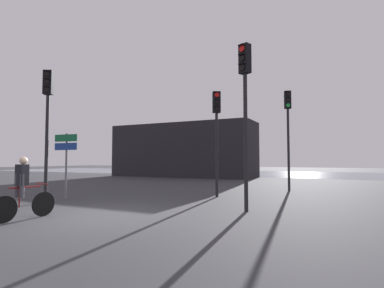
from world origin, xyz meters
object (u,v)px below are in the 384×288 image
at_px(traffic_light_center, 217,123).
at_px(traffic_light_far_right, 288,122).
at_px(traffic_light_near_left, 47,111).
at_px(direction_sign_post, 66,153).
at_px(cyclist, 23,188).
at_px(distant_building, 183,150).
at_px(traffic_light_near_right, 245,96).

bearing_deg(traffic_light_center, traffic_light_far_right, -151.91).
distance_m(traffic_light_near_left, direction_sign_post, 1.84).
relative_size(traffic_light_far_right, cyclist, 2.94).
relative_size(distant_building, traffic_light_center, 3.03).
xyz_separation_m(traffic_light_near_right, direction_sign_post, (-7.22, -0.34, -1.69)).
relative_size(traffic_light_center, cyclist, 2.59).
bearing_deg(traffic_light_center, distant_building, -87.67).
xyz_separation_m(traffic_light_far_right, direction_sign_post, (-7.44, -7.17, -1.67)).
relative_size(traffic_light_center, traffic_light_near_right, 0.87).
distance_m(traffic_light_center, traffic_light_near_right, 3.62).
distance_m(traffic_light_near_right, cyclist, 6.65).
height_order(direction_sign_post, cyclist, direction_sign_post).
height_order(distant_building, direction_sign_post, distant_building).
height_order(distant_building, traffic_light_near_left, same).
bearing_deg(traffic_light_near_left, traffic_light_center, -168.51).
xyz_separation_m(traffic_light_near_left, traffic_light_near_right, (7.09, 1.33, 0.13)).
bearing_deg(traffic_light_near_left, direction_sign_post, -111.49).
relative_size(distant_building, direction_sign_post, 5.16).
bearing_deg(cyclist, traffic_light_near_right, 40.56).
distance_m(traffic_light_center, direction_sign_post, 6.22).
bearing_deg(cyclist, traffic_light_far_right, 67.16).
relative_size(distant_building, cyclist, 7.85).
xyz_separation_m(distant_building, traffic_light_center, (8.53, -12.88, 0.65)).
relative_size(traffic_light_near_right, direction_sign_post, 1.95).
distance_m(distant_building, direction_sign_post, 16.53).
bearing_deg(direction_sign_post, traffic_light_far_right, -141.41).
height_order(traffic_light_center, cyclist, traffic_light_center).
height_order(traffic_light_center, traffic_light_near_right, traffic_light_near_right).
xyz_separation_m(traffic_light_near_left, direction_sign_post, (-0.13, 0.98, -1.56)).
bearing_deg(traffic_light_near_right, direction_sign_post, 26.52).
bearing_deg(traffic_light_near_left, cyclist, 104.44).
bearing_deg(direction_sign_post, traffic_light_near_right, 177.38).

